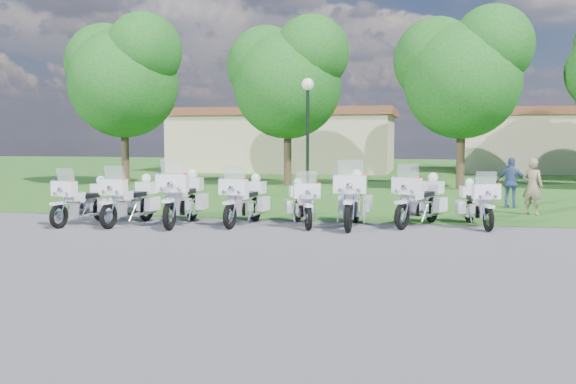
% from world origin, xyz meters
% --- Properties ---
extents(ground, '(100.00, 100.00, 0.00)m').
position_xyz_m(ground, '(0.00, 0.00, 0.00)').
color(ground, '#505055').
rests_on(ground, ground).
extents(grass_lawn, '(100.00, 48.00, 0.01)m').
position_xyz_m(grass_lawn, '(0.00, 27.00, 0.00)').
color(grass_lawn, '#2B6720').
rests_on(grass_lawn, ground).
extents(motorcycle_0, '(1.00, 2.22, 1.50)m').
position_xyz_m(motorcycle_0, '(-5.60, 1.21, 0.63)').
color(motorcycle_0, black).
rests_on(motorcycle_0, ground).
extents(motorcycle_1, '(0.99, 2.34, 1.58)m').
position_xyz_m(motorcycle_1, '(-4.36, 1.43, 0.66)').
color(motorcycle_1, black).
rests_on(motorcycle_1, ground).
extents(motorcycle_2, '(0.93, 2.60, 1.75)m').
position_xyz_m(motorcycle_2, '(-2.99, 1.64, 0.73)').
color(motorcycle_2, black).
rests_on(motorcycle_2, ground).
extents(motorcycle_3, '(0.95, 2.36, 1.59)m').
position_xyz_m(motorcycle_3, '(-1.40, 2.01, 0.66)').
color(motorcycle_3, black).
rests_on(motorcycle_3, ground).
extents(motorcycle_4, '(1.19, 2.07, 1.46)m').
position_xyz_m(motorcycle_4, '(0.10, 2.13, 0.61)').
color(motorcycle_4, black).
rests_on(motorcycle_4, ground).
extents(motorcycle_5, '(0.86, 2.60, 1.75)m').
position_xyz_m(motorcycle_5, '(1.42, 2.19, 0.73)').
color(motorcycle_5, black).
rests_on(motorcycle_5, ground).
extents(motorcycle_6, '(1.43, 2.27, 1.64)m').
position_xyz_m(motorcycle_6, '(3.10, 2.80, 0.68)').
color(motorcycle_6, black).
rests_on(motorcycle_6, ground).
extents(motorcycle_7, '(1.03, 2.14, 1.46)m').
position_xyz_m(motorcycle_7, '(4.53, 2.90, 0.61)').
color(motorcycle_7, black).
rests_on(motorcycle_7, ground).
extents(lamp_post, '(0.44, 0.44, 4.43)m').
position_xyz_m(lamp_post, '(-1.05, 9.14, 3.32)').
color(lamp_post, black).
rests_on(lamp_post, ground).
extents(tree_0, '(6.01, 5.13, 8.01)m').
position_xyz_m(tree_0, '(-10.81, 14.11, 5.30)').
color(tree_0, '#38281C').
rests_on(tree_0, ground).
extents(tree_1, '(5.85, 4.99, 7.80)m').
position_xyz_m(tree_1, '(-3.13, 15.15, 5.16)').
color(tree_1, '#38281C').
rests_on(tree_1, ground).
extents(tree_2, '(5.88, 5.01, 7.83)m').
position_xyz_m(tree_2, '(4.65, 14.77, 5.18)').
color(tree_2, '#38281C').
rests_on(tree_2, ground).
extents(building_west, '(14.56, 8.32, 4.10)m').
position_xyz_m(building_west, '(-6.00, 28.00, 2.07)').
color(building_west, '#C7B78F').
rests_on(building_west, ground).
extents(building_east, '(11.44, 7.28, 4.10)m').
position_xyz_m(building_east, '(11.00, 30.00, 2.07)').
color(building_east, '#C7B78F').
rests_on(building_east, ground).
extents(bystander_a, '(0.73, 0.65, 1.67)m').
position_xyz_m(bystander_a, '(6.31, 5.73, 0.83)').
color(bystander_a, gray).
rests_on(bystander_a, ground).
extents(bystander_c, '(1.02, 0.60, 1.63)m').
position_xyz_m(bystander_c, '(5.93, 7.46, 0.81)').
color(bystander_c, '#364F83').
rests_on(bystander_c, ground).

